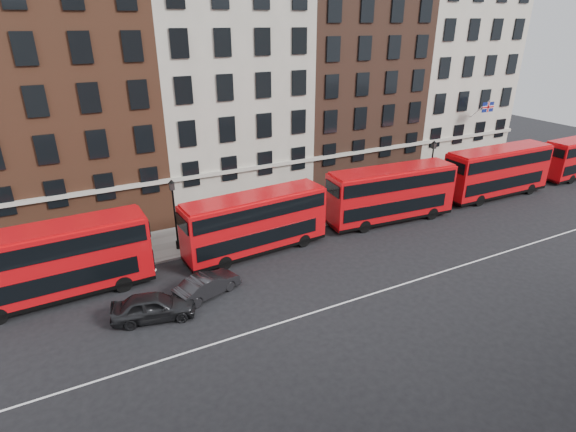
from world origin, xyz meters
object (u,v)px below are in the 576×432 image
bus_d (497,171)px  car_front (207,285)px  bus_c (391,193)px  traffic_light (477,167)px  car_rear (153,306)px  bus_b (255,222)px  bus_a (51,262)px

bus_d → car_front: bus_d is taller
bus_c → traffic_light: size_ratio=3.41×
car_rear → traffic_light: traffic_light is taller
bus_d → car_rear: size_ratio=2.46×
bus_b → bus_c: 12.16m
bus_c → traffic_light: bus_c is taller
bus_d → car_front: bearing=-171.8°
bus_b → bus_c: size_ratio=0.96×
bus_a → bus_c: size_ratio=1.01×
bus_a → car_front: 9.19m
bus_a → car_front: size_ratio=2.66×
car_rear → car_front: car_rear is taller
bus_b → car_front: 6.40m
car_rear → bus_a: bearing=58.2°
bus_c → traffic_light: bearing=12.9°
bus_a → car_front: bearing=-27.4°
bus_a → bus_b: bearing=-2.4°
bus_d → car_front: 29.95m
bus_a → traffic_light: size_ratio=3.43×
bus_a → car_front: (8.17, -3.81, -1.81)m
bus_a → car_rear: bus_a is taller
car_rear → car_front: 3.55m
car_rear → car_front: (3.43, 0.89, -0.09)m
car_front → traffic_light: (29.13, 5.66, 1.75)m
bus_a → bus_c: bearing=-2.3°
bus_c → traffic_light: (12.12, 1.84, -0.04)m
car_rear → bus_b: bearing=-47.4°
bus_b → bus_c: bus_c is taller
bus_d → car_rear: bearing=-171.0°
bus_b → car_front: size_ratio=2.54×
bus_b → traffic_light: 24.34m
bus_b → car_front: bearing=-146.1°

